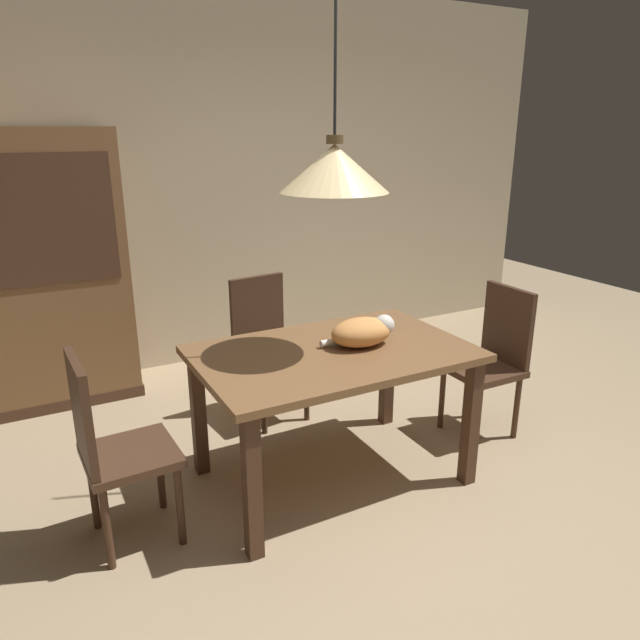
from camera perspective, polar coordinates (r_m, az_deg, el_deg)
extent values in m
plane|color=tan|center=(3.02, 7.59, -19.61)|extent=(10.00, 10.00, 0.00)
cube|color=beige|center=(4.79, -10.82, 13.18)|extent=(6.40, 0.10, 2.90)
cube|color=brown|center=(3.04, 1.28, -3.27)|extent=(1.40, 0.90, 0.04)
cube|color=#472D1E|center=(2.66, -6.60, -15.86)|extent=(0.07, 0.07, 0.71)
cube|color=#472D1E|center=(3.25, 14.43, -9.67)|extent=(0.07, 0.07, 0.71)
cube|color=#472D1E|center=(3.31, -11.71, -8.94)|extent=(0.07, 0.07, 0.71)
cube|color=#472D1E|center=(3.79, 6.53, -5.01)|extent=(0.07, 0.07, 0.71)
cube|color=#472D1E|center=(2.86, -17.90, -12.39)|extent=(0.42, 0.42, 0.04)
cube|color=#40291B|center=(2.72, -22.16, -8.35)|extent=(0.05, 0.38, 0.48)
cylinder|color=#472D1E|center=(2.87, -13.45, -17.09)|extent=(0.04, 0.04, 0.41)
cylinder|color=#472D1E|center=(3.13, -15.27, -14.01)|extent=(0.04, 0.04, 0.41)
cylinder|color=#472D1E|center=(2.82, -19.97, -18.48)|extent=(0.04, 0.04, 0.41)
cylinder|color=#472D1E|center=(3.09, -21.18, -15.18)|extent=(0.04, 0.04, 0.41)
cube|color=#472D1E|center=(3.74, 15.43, -4.66)|extent=(0.40, 0.40, 0.04)
cube|color=#40291B|center=(3.78, 17.76, -0.47)|extent=(0.04, 0.38, 0.48)
cylinder|color=#472D1E|center=(3.84, 11.76, -7.43)|extent=(0.04, 0.04, 0.41)
cylinder|color=#472D1E|center=(3.63, 14.98, -9.27)|extent=(0.04, 0.04, 0.41)
cylinder|color=#472D1E|center=(4.04, 15.30, -6.40)|extent=(0.04, 0.04, 0.41)
cylinder|color=#472D1E|center=(3.84, 18.55, -8.06)|extent=(0.04, 0.04, 0.41)
cube|color=#472D1E|center=(3.82, -4.67, -3.59)|extent=(0.44, 0.44, 0.04)
cube|color=#40291B|center=(3.88, -6.11, 0.80)|extent=(0.38, 0.08, 0.48)
cylinder|color=#472D1E|center=(3.71, -5.48, -8.09)|extent=(0.04, 0.04, 0.41)
cylinder|color=#472D1E|center=(3.86, -1.31, -6.93)|extent=(0.04, 0.04, 0.41)
cylinder|color=#472D1E|center=(3.97, -7.77, -6.37)|extent=(0.04, 0.04, 0.41)
cylinder|color=#472D1E|center=(4.11, -3.78, -5.36)|extent=(0.04, 0.04, 0.41)
ellipsoid|color=#E59951|center=(3.07, 4.05, -1.18)|extent=(0.34, 0.23, 0.15)
sphere|color=white|center=(3.12, 6.24, -0.47)|extent=(0.11, 0.11, 0.11)
cylinder|color=white|center=(3.08, 1.55, -2.08)|extent=(0.18, 0.04, 0.04)
cone|color=beige|center=(2.83, 1.41, 14.51)|extent=(0.52, 0.52, 0.22)
cylinder|color=#513D23|center=(2.83, 1.43, 17.14)|extent=(0.08, 0.08, 0.04)
cylinder|color=black|center=(2.87, 1.53, 27.98)|extent=(0.01, 0.01, 1.04)
cube|color=brown|center=(4.32, -25.62, 4.14)|extent=(1.10, 0.44, 1.85)
cube|color=#472D1E|center=(4.04, -26.13, 8.58)|extent=(0.97, 0.01, 0.81)
cube|color=#472D1E|center=(4.59, -24.12, -6.61)|extent=(1.12, 0.45, 0.08)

